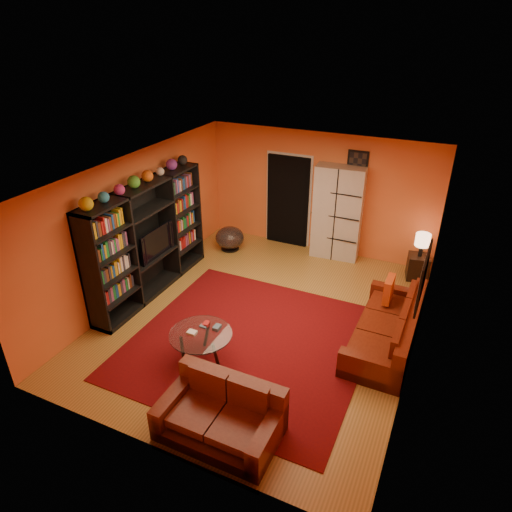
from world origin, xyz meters
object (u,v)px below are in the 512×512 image
at_px(tv, 153,242).
at_px(sofa, 391,329).
at_px(table_lamp, 423,241).
at_px(loveseat, 223,413).
at_px(entertainment_unit, 148,240).
at_px(bowl_chair, 230,238).
at_px(coffee_table, 201,336).
at_px(storage_cabinet, 338,213).
at_px(side_table, 418,267).

relative_size(tv, sofa, 0.42).
relative_size(tv, table_lamp, 2.01).
bearing_deg(table_lamp, loveseat, -108.89).
bearing_deg(entertainment_unit, bowl_chair, 75.50).
height_order(tv, coffee_table, tv).
bearing_deg(entertainment_unit, tv, 53.48).
distance_m(entertainment_unit, bowl_chair, 2.31).
distance_m(tv, sofa, 4.42).
xyz_separation_m(entertainment_unit, bowl_chair, (0.54, 2.11, -0.77)).
relative_size(coffee_table, storage_cabinet, 0.47).
bearing_deg(storage_cabinet, bowl_chair, -166.76).
xyz_separation_m(tv, table_lamp, (4.47, 2.48, -0.16)).
relative_size(tv, side_table, 1.89).
bearing_deg(table_lamp, sofa, -92.73).
height_order(sofa, bowl_chair, sofa).
xyz_separation_m(sofa, bowl_chair, (-3.87, 1.90, -0.00)).
relative_size(entertainment_unit, coffee_table, 3.18).
bearing_deg(storage_cabinet, side_table, -12.28).
relative_size(tv, loveseat, 0.63).
bearing_deg(side_table, tv, -150.99).
bearing_deg(bowl_chair, sofa, -26.17).
bearing_deg(sofa, coffee_table, -147.49).
xyz_separation_m(sofa, coffee_table, (-2.53, -1.57, 0.15)).
relative_size(tv, bowl_chair, 1.48).
height_order(loveseat, table_lamp, table_lamp).
bearing_deg(tv, bowl_chair, -13.64).
xyz_separation_m(coffee_table, table_lamp, (2.64, 3.91, 0.40)).
bearing_deg(bowl_chair, coffee_table, -68.82).
height_order(tv, storage_cabinet, storage_cabinet).
bearing_deg(table_lamp, entertainment_unit, -150.61).
bearing_deg(loveseat, bowl_chair, 27.24).
bearing_deg(side_table, bowl_chair, -173.64).
bearing_deg(loveseat, entertainment_unit, 49.93).
bearing_deg(entertainment_unit, loveseat, -40.55).
bearing_deg(sofa, table_lamp, 87.95).
distance_m(entertainment_unit, table_lamp, 5.20).
relative_size(bowl_chair, table_lamp, 1.36).
bearing_deg(tv, storage_cabinet, -44.72).
relative_size(entertainment_unit, storage_cabinet, 1.50).
relative_size(sofa, side_table, 4.48).
bearing_deg(loveseat, side_table, -18.41).
distance_m(tv, side_table, 5.17).
relative_size(loveseat, bowl_chair, 2.34).
bearing_deg(sofa, entertainment_unit, -176.67).
bearing_deg(bowl_chair, loveseat, -63.24).
bearing_deg(side_table, sofa, -92.73).
relative_size(coffee_table, side_table, 1.89).
distance_m(coffee_table, storage_cabinet, 4.29).
distance_m(storage_cabinet, side_table, 1.94).
bearing_deg(storage_cabinet, entertainment_unit, -138.74).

